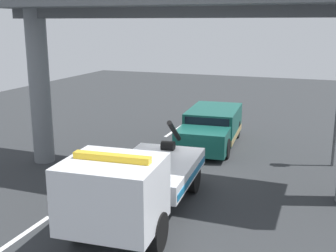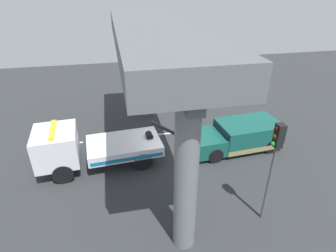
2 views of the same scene
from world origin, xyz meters
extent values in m
cube|color=#2D3033|center=(0.00, 0.00, -0.05)|extent=(60.00, 40.00, 0.10)
cube|color=silver|center=(-6.00, -2.45, 0.00)|extent=(2.60, 0.16, 0.01)
cube|color=silver|center=(0.00, -2.45, 0.00)|extent=(2.60, 0.16, 0.01)
cube|color=silver|center=(6.00, -2.45, 0.00)|extent=(2.60, 0.16, 0.01)
cube|color=white|center=(2.30, -0.09, 0.93)|extent=(4.01, 2.68, 0.55)
cube|color=white|center=(5.61, 0.16, 1.48)|extent=(2.21, 2.45, 1.65)
cube|color=black|center=(6.23, 0.21, 1.84)|extent=(0.22, 2.21, 0.66)
cube|color=#196B9E|center=(2.21, 1.12, 0.84)|extent=(3.64, 0.29, 0.20)
cylinder|color=black|center=(0.11, -0.25, 1.66)|extent=(1.42, 0.28, 1.07)
cylinder|color=black|center=(0.91, -0.19, 1.32)|extent=(0.39, 0.48, 0.36)
cube|color=yellow|center=(5.61, 0.16, 2.38)|extent=(0.38, 1.93, 0.16)
cylinder|color=black|center=(5.34, 1.18, 0.50)|extent=(1.02, 0.39, 1.00)
cylinder|color=black|center=(5.49, -0.89, 0.50)|extent=(1.02, 0.39, 1.00)
cylinder|color=black|center=(1.45, 0.89, 0.50)|extent=(1.02, 0.39, 1.00)
cylinder|color=black|center=(1.61, -1.18, 0.50)|extent=(1.02, 0.39, 1.00)
cube|color=#145147|center=(-4.83, -0.05, 0.91)|extent=(3.61, 2.45, 1.35)
cube|color=#145147|center=(-2.24, 0.14, 0.71)|extent=(1.88, 2.23, 0.95)
cube|color=black|center=(-3.08, 0.08, 1.20)|extent=(0.20, 1.94, 0.59)
cube|color=#9E8451|center=(-4.83, -0.05, 0.41)|extent=(3.63, 2.47, 0.28)
cylinder|color=black|center=(-2.46, 1.09, 0.42)|extent=(0.86, 0.34, 0.84)
cylinder|color=black|center=(-2.32, -0.82, 0.42)|extent=(0.86, 0.34, 0.84)
cylinder|color=black|center=(-5.85, 0.84, 0.42)|extent=(0.86, 0.34, 0.84)
cylinder|color=black|center=(-5.70, -1.08, 0.42)|extent=(0.86, 0.34, 0.84)
cylinder|color=slate|center=(0.48, 5.71, 2.99)|extent=(0.81, 0.81, 5.98)
cylinder|color=slate|center=(0.48, -5.71, 2.99)|extent=(0.81, 0.81, 5.98)
cube|color=#5B5F63|center=(0.48, 0.00, 6.52)|extent=(3.60, 13.43, 1.08)
cube|color=#4A4E52|center=(0.48, 0.00, 5.80)|extent=(0.50, 13.03, 0.36)
cylinder|color=#515456|center=(-3.00, 5.24, 1.76)|extent=(0.12, 0.12, 3.51)
cube|color=black|center=(-3.00, 5.24, 3.96)|extent=(0.28, 0.32, 0.90)
sphere|color=#360605|center=(-2.84, 5.24, 4.26)|extent=(0.18, 0.18, 0.18)
sphere|color=#3A2D06|center=(-2.84, 5.24, 3.96)|extent=(0.18, 0.18, 0.18)
sphere|color=green|center=(-2.84, 5.24, 3.66)|extent=(0.18, 0.18, 0.18)
camera|label=1|loc=(14.07, 4.77, 5.49)|focal=45.33mm
camera|label=2|loc=(2.54, 12.73, 8.92)|focal=29.78mm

